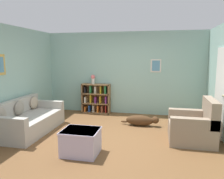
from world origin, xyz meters
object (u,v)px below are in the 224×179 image
at_px(dog, 141,120).
at_px(coffee_table, 81,141).
at_px(bookshelf, 96,99).
at_px(vase, 93,79).
at_px(couch, 28,120).
at_px(recliner_chair, 194,127).

bearing_deg(dog, coffee_table, -117.11).
height_order(bookshelf, vase, vase).
bearing_deg(couch, bookshelf, 61.15).
relative_size(bookshelf, vase, 3.23).
relative_size(coffee_table, dog, 0.67).
relative_size(bookshelf, dog, 0.93).
bearing_deg(vase, dog, -32.46).
distance_m(coffee_table, dog, 2.18).
xyz_separation_m(couch, vase, (1.05, 2.07, 0.83)).
relative_size(couch, recliner_chair, 1.98).
distance_m(bookshelf, recliner_chair, 3.36).
bearing_deg(vase, couch, -116.92).
bearing_deg(couch, coffee_table, -28.15).
relative_size(bookshelf, recliner_chair, 1.01).
xyz_separation_m(couch, bookshelf, (1.15, 2.09, 0.18)).
bearing_deg(recliner_chair, couch, -177.36).
height_order(recliner_chair, coffee_table, recliner_chair).
bearing_deg(dog, recliner_chair, -34.91).
xyz_separation_m(coffee_table, vase, (-0.66, 2.99, 0.87)).
xyz_separation_m(couch, coffee_table, (1.71, -0.92, -0.04)).
distance_m(recliner_chair, dog, 1.48).
distance_m(dog, vase, 2.19).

